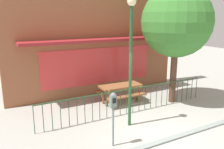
# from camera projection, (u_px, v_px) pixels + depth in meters

# --- Properties ---
(ground) EXTENTS (40.00, 40.00, 0.00)m
(ground) POSITION_uv_depth(u_px,v_px,m) (159.00, 132.00, 7.56)
(ground) COLOR #9D9E94
(pub_storefront) EXTENTS (8.46, 1.44, 5.44)m
(pub_storefront) POSITION_uv_depth(u_px,v_px,m) (97.00, 37.00, 10.94)
(pub_storefront) COLOR brown
(pub_storefront) RESTS_ON ground
(patio_fence_front) EXTENTS (7.13, 0.04, 0.97)m
(patio_fence_front) POSITION_uv_depth(u_px,v_px,m) (130.00, 96.00, 8.91)
(patio_fence_front) COLOR #2B4926
(patio_fence_front) RESTS_ON ground
(picnic_table_left) EXTENTS (1.85, 1.42, 0.79)m
(picnic_table_left) POSITION_uv_depth(u_px,v_px,m) (121.00, 89.00, 10.04)
(picnic_table_left) COLOR brown
(picnic_table_left) RESTS_ON ground
(parking_meter_near) EXTENTS (0.18, 0.17, 1.60)m
(parking_meter_near) POSITION_uv_depth(u_px,v_px,m) (113.00, 105.00, 6.46)
(parking_meter_near) COLOR slate
(parking_meter_near) RESTS_ON ground
(street_tree) EXTENTS (2.88, 2.88, 4.85)m
(street_tree) POSITION_uv_depth(u_px,v_px,m) (177.00, 22.00, 9.46)
(street_tree) COLOR #543425
(street_tree) RESTS_ON ground
(street_lamp) EXTENTS (0.28, 0.28, 4.19)m
(street_lamp) POSITION_uv_depth(u_px,v_px,m) (131.00, 46.00, 7.39)
(street_lamp) COLOR #214B29
(street_lamp) RESTS_ON ground
(curb_edge) EXTENTS (11.84, 0.20, 0.11)m
(curb_edge) POSITION_uv_depth(u_px,v_px,m) (171.00, 139.00, 7.09)
(curb_edge) COLOR gray
(curb_edge) RESTS_ON ground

